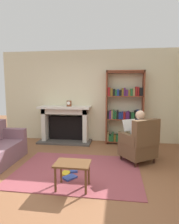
# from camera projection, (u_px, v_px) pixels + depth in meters

# --- Properties ---
(ground) EXTENTS (14.00, 14.00, 0.00)m
(ground) POSITION_uv_depth(u_px,v_px,m) (74.00, 178.00, 3.51)
(ground) COLOR brown
(back_wall) EXTENTS (5.60, 0.10, 2.70)m
(back_wall) POSITION_uv_depth(u_px,v_px,m) (93.00, 96.00, 5.84)
(back_wall) COLOR beige
(back_wall) RESTS_ON ground
(area_rug) EXTENTS (2.40, 1.80, 0.01)m
(area_rug) POSITION_uv_depth(u_px,v_px,m) (78.00, 171.00, 3.80)
(area_rug) COLOR #94434B
(area_rug) RESTS_ON ground
(fireplace) EXTENTS (1.54, 0.64, 1.07)m
(fireplace) POSITION_uv_depth(u_px,v_px,m) (66.00, 123.00, 5.80)
(fireplace) COLOR #4C4742
(fireplace) RESTS_ON ground
(mantel_clock) EXTENTS (0.14, 0.14, 0.16)m
(mantel_clock) POSITION_uv_depth(u_px,v_px,m) (69.00, 104.00, 5.61)
(mantel_clock) COLOR brown
(mantel_clock) RESTS_ON fireplace
(bookshelf) EXTENTS (1.06, 0.32, 2.09)m
(bookshelf) POSITION_uv_depth(u_px,v_px,m) (125.00, 110.00, 5.54)
(bookshelf) COLOR brown
(bookshelf) RESTS_ON ground
(armchair_reading) EXTENTS (0.88, 0.88, 0.97)m
(armchair_reading) POSITION_uv_depth(u_px,v_px,m) (140.00, 143.00, 4.18)
(armchair_reading) COLOR #331E14
(armchair_reading) RESTS_ON ground
(seated_reader) EXTENTS (0.56, 0.59, 1.14)m
(seated_reader) POSITION_uv_depth(u_px,v_px,m) (136.00, 133.00, 4.26)
(seated_reader) COLOR silver
(seated_reader) RESTS_ON ground
(side_table) EXTENTS (0.56, 0.39, 0.44)m
(side_table) POSITION_uv_depth(u_px,v_px,m) (73.00, 167.00, 3.10)
(side_table) COLOR brown
(side_table) RESTS_ON ground
(scattered_books) EXTENTS (0.34, 0.55, 0.03)m
(scattered_books) POSITION_uv_depth(u_px,v_px,m) (70.00, 174.00, 3.61)
(scattered_books) COLOR #334CA5
(scattered_books) RESTS_ON area_rug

